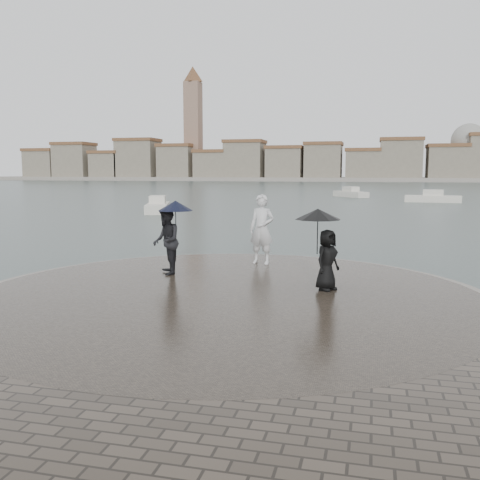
# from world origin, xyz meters

# --- Properties ---
(ground) EXTENTS (400.00, 400.00, 0.00)m
(ground) POSITION_xyz_m (0.00, 0.00, 0.00)
(ground) COLOR #2B3835
(ground) RESTS_ON ground
(kerb_ring) EXTENTS (12.50, 12.50, 0.32)m
(kerb_ring) POSITION_xyz_m (0.00, 3.50, 0.16)
(kerb_ring) COLOR gray
(kerb_ring) RESTS_ON ground
(quay_tip) EXTENTS (11.90, 11.90, 0.36)m
(quay_tip) POSITION_xyz_m (0.00, 3.50, 0.18)
(quay_tip) COLOR #2D261E
(quay_tip) RESTS_ON ground
(statue) EXTENTS (0.86, 0.64, 2.14)m
(statue) POSITION_xyz_m (-0.01, 7.59, 1.43)
(statue) COLOR silver
(statue) RESTS_ON quay_tip
(visitor_left) EXTENTS (1.25, 1.14, 2.04)m
(visitor_left) POSITION_xyz_m (-2.18, 5.33, 1.47)
(visitor_left) COLOR black
(visitor_left) RESTS_ON quay_tip
(visitor_right) EXTENTS (1.19, 1.12, 1.95)m
(visitor_right) POSITION_xyz_m (2.15, 4.41, 1.53)
(visitor_right) COLOR black
(visitor_right) RESTS_ON quay_tip
(far_skyline) EXTENTS (260.00, 20.00, 37.00)m
(far_skyline) POSITION_xyz_m (-6.29, 160.71, 5.61)
(far_skyline) COLOR gray
(far_skyline) RESTS_ON ground
(boats) EXTENTS (26.71, 34.15, 1.50)m
(boats) POSITION_xyz_m (-1.05, 46.45, 0.38)
(boats) COLOR beige
(boats) RESTS_ON ground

